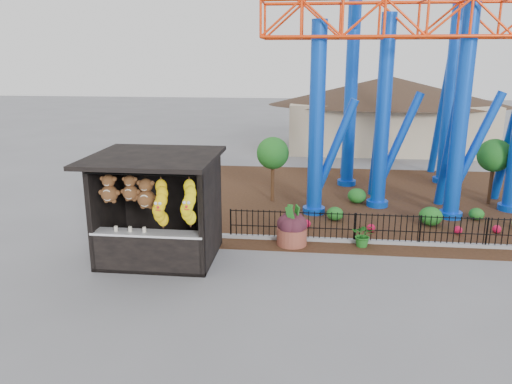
# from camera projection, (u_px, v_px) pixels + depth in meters

# --- Properties ---
(ground) EXTENTS (120.00, 120.00, 0.00)m
(ground) POSITION_uv_depth(u_px,v_px,m) (257.00, 279.00, 13.36)
(ground) COLOR slate
(ground) RESTS_ON ground
(mulch_bed) EXTENTS (18.00, 12.00, 0.02)m
(mulch_bed) POSITION_uv_depth(u_px,v_px,m) (375.00, 200.00, 20.59)
(mulch_bed) COLOR #331E11
(mulch_bed) RESTS_ON ground
(curb) EXTENTS (18.00, 0.18, 0.12)m
(curb) POSITION_uv_depth(u_px,v_px,m) (393.00, 243.00, 15.78)
(curb) COLOR gray
(curb) RESTS_ON ground
(prize_booth) EXTENTS (3.50, 3.40, 3.12)m
(prize_booth) POSITION_uv_depth(u_px,v_px,m) (157.00, 210.00, 14.14)
(prize_booth) COLOR black
(prize_booth) RESTS_ON ground
(picket_fence) EXTENTS (12.20, 0.06, 1.00)m
(picket_fence) POSITION_uv_depth(u_px,v_px,m) (423.00, 231.00, 15.57)
(picket_fence) COLOR black
(picket_fence) RESTS_ON ground
(roller_coaster) EXTENTS (11.00, 6.37, 10.82)m
(roller_coaster) POSITION_uv_depth(u_px,v_px,m) (414.00, 38.00, 19.00)
(roller_coaster) COLOR blue
(roller_coaster) RESTS_ON ground
(terracotta_planter) EXTENTS (1.06, 1.06, 0.56)m
(terracotta_planter) POSITION_uv_depth(u_px,v_px,m) (292.00, 236.00, 15.71)
(terracotta_planter) COLOR brown
(terracotta_planter) RESTS_ON ground
(planter_foliage) EXTENTS (0.70, 0.70, 0.64)m
(planter_foliage) POSITION_uv_depth(u_px,v_px,m) (292.00, 218.00, 15.55)
(planter_foliage) COLOR #37161F
(planter_foliage) RESTS_ON terracotta_planter
(potted_plant) EXTENTS (0.79, 0.71, 0.77)m
(potted_plant) POSITION_uv_depth(u_px,v_px,m) (363.00, 235.00, 15.52)
(potted_plant) COLOR #205F1C
(potted_plant) RESTS_ON ground
(landscaping) EXTENTS (7.65, 3.99, 0.65)m
(landscaping) POSITION_uv_depth(u_px,v_px,m) (404.00, 211.00, 18.26)
(landscaping) COLOR #1C5D1B
(landscaping) RESTS_ON mulch_bed
(pavilion) EXTENTS (15.00, 15.00, 4.80)m
(pavilion) POSITION_uv_depth(u_px,v_px,m) (388.00, 101.00, 31.07)
(pavilion) COLOR #BFAD8C
(pavilion) RESTS_ON ground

